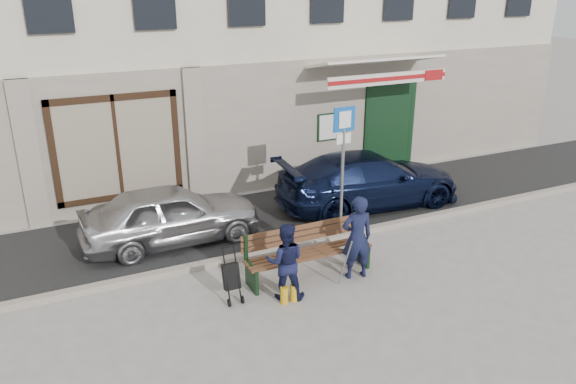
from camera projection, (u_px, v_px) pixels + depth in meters
ground at (352, 278)px, 10.20m from camera, size 80.00×80.00×0.00m
asphalt_lane at (281, 216)px, 12.82m from camera, size 60.00×3.20×0.01m
curb at (313, 242)px, 11.45m from camera, size 60.00×0.18×0.12m
car_silver at (171, 214)px, 11.37m from camera, size 3.63×1.53×1.23m
car_navy at (369, 180)px, 13.23m from camera, size 4.55×2.11×1.29m
parking_sign at (343, 150)px, 11.49m from camera, size 0.50×0.08×2.69m
bench at (306, 253)px, 10.11m from camera, size 2.40×1.17×0.98m
man at (357, 237)px, 9.97m from camera, size 0.63×0.46×1.57m
woman at (285, 262)px, 9.34m from camera, size 0.81×0.74×1.36m
stroller at (231, 278)px, 9.36m from camera, size 0.27×0.39×0.95m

